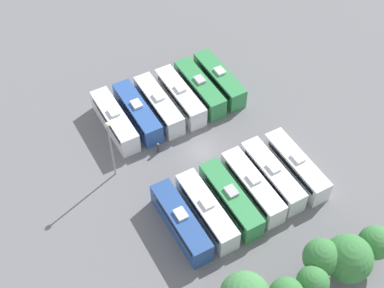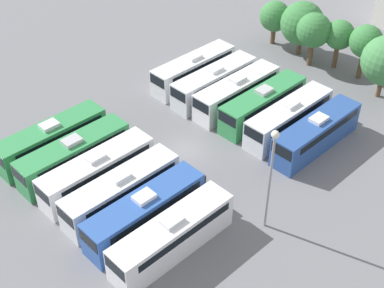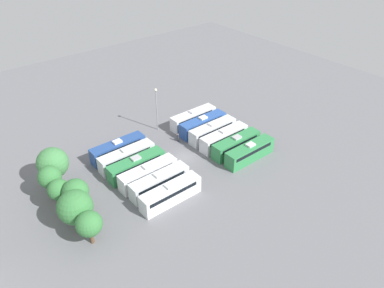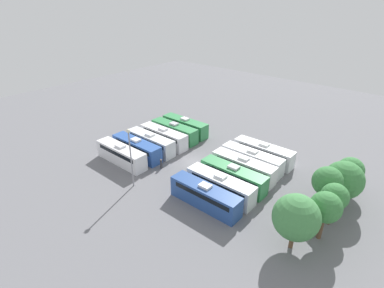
% 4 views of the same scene
% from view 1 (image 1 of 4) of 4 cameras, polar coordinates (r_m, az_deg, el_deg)
% --- Properties ---
extents(ground_plane, '(129.31, 129.31, 0.00)m').
position_cam_1_polar(ground_plane, '(69.48, 1.09, -0.72)').
color(ground_plane, slate).
extents(bus_0, '(2.53, 10.55, 3.39)m').
position_cam_1_polar(bus_0, '(76.59, 2.94, 6.91)').
color(bus_0, '#338C4C').
rests_on(bus_0, ground_plane).
extents(bus_1, '(2.53, 10.55, 3.39)m').
position_cam_1_polar(bus_1, '(75.21, 0.82, 6.01)').
color(bus_1, '#338C4C').
rests_on(bus_1, ground_plane).
extents(bus_2, '(2.53, 10.55, 3.39)m').
position_cam_1_polar(bus_2, '(73.97, -1.25, 5.09)').
color(bus_2, white).
rests_on(bus_2, ground_plane).
extents(bus_3, '(2.53, 10.55, 3.39)m').
position_cam_1_polar(bus_3, '(72.95, -3.55, 4.20)').
color(bus_3, silver).
rests_on(bus_3, ground_plane).
extents(bus_4, '(2.53, 10.55, 3.39)m').
position_cam_1_polar(bus_4, '(72.18, -5.83, 3.39)').
color(bus_4, '#2D56A8').
rests_on(bus_4, ground_plane).
extents(bus_5, '(2.53, 10.55, 3.39)m').
position_cam_1_polar(bus_5, '(71.51, -8.24, 2.51)').
color(bus_5, white).
rests_on(bus_5, ground_plane).
extents(bus_6, '(2.53, 10.55, 3.39)m').
position_cam_1_polar(bus_6, '(67.01, 11.06, -2.29)').
color(bus_6, silver).
rests_on(bus_6, ground_plane).
extents(bus_7, '(2.53, 10.55, 3.39)m').
position_cam_1_polar(bus_7, '(65.59, 8.56, -3.32)').
color(bus_7, silver).
rests_on(bus_7, ground_plane).
extents(bus_8, '(2.53, 10.55, 3.39)m').
position_cam_1_polar(bus_8, '(64.28, 6.48, -4.51)').
color(bus_8, white).
rests_on(bus_8, ground_plane).
extents(bus_9, '(2.53, 10.55, 3.39)m').
position_cam_1_polar(bus_9, '(62.97, 4.16, -5.88)').
color(bus_9, '#338C4C').
rests_on(bus_9, ground_plane).
extents(bus_10, '(2.53, 10.55, 3.39)m').
position_cam_1_polar(bus_10, '(61.93, 1.58, -7.10)').
color(bus_10, silver).
rests_on(bus_10, ground_plane).
extents(bus_11, '(2.53, 10.55, 3.39)m').
position_cam_1_polar(bus_11, '(61.10, -1.18, -8.28)').
color(bus_11, '#284C93').
rests_on(bus_11, ground_plane).
extents(worker_person, '(0.36, 0.36, 1.73)m').
position_cam_1_polar(worker_person, '(68.85, -3.63, -0.43)').
color(worker_person, '#333338').
rests_on(worker_person, ground_plane).
extents(light_pole, '(0.60, 0.60, 9.34)m').
position_cam_1_polar(light_pole, '(63.06, -8.75, 0.27)').
color(light_pole, gray).
rests_on(light_pole, ground_plane).
extents(tree_0, '(3.71, 3.71, 5.46)m').
position_cam_1_polar(tree_0, '(60.67, 18.96, -9.93)').
color(tree_0, brown).
rests_on(tree_0, ground_plane).
extents(tree_1, '(5.13, 5.13, 6.50)m').
position_cam_1_polar(tree_1, '(58.41, 16.33, -11.65)').
color(tree_1, brown).
rests_on(tree_1, ground_plane).
extents(tree_2, '(3.93, 3.93, 6.36)m').
position_cam_1_polar(tree_2, '(57.28, 13.65, -11.68)').
color(tree_2, brown).
rests_on(tree_2, ground_plane).
extents(tree_3, '(3.34, 3.34, 5.78)m').
position_cam_1_polar(tree_3, '(56.10, 12.76, -14.19)').
color(tree_3, brown).
rests_on(tree_3, ground_plane).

